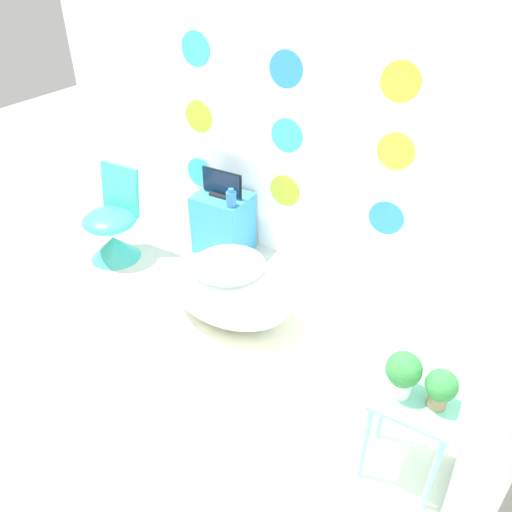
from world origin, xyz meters
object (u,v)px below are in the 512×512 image
Objects in this scene: bathtub at (229,289)px; tv at (222,185)px; potted_plant_right at (441,387)px; vase at (231,199)px; chair at (113,231)px; potted_plant_left at (403,372)px.

bathtub is 1.02m from tv.
potted_plant_right reaches higher than tv.
vase is (-0.38, 0.63, 0.38)m from bathtub.
vase is at bearing 121.25° from bathtub.
tv is at bearing 144.65° from vase.
potted_plant_right is (1.61, -0.61, 0.46)m from bathtub.
tv is 1.78× the size of potted_plant_right.
tv is at bearing 147.73° from potted_plant_right.
potted_plant_right is (2.94, -0.78, 0.45)m from chair.
tv reaches higher than bathtub.
tv reaches higher than vase.
potted_plant_left reaches higher than tv.
tv is 1.54× the size of potted_plant_left.
potted_plant_right reaches higher than bathtub.
bathtub is 1.22× the size of chair.
bathtub is 4.52× the size of potted_plant_right.
tv is 2.56m from potted_plant_right.
tv is at bearing 126.42° from bathtub.
tv is (0.78, 0.59, 0.40)m from chair.
potted_plant_right is (0.18, 0.02, -0.02)m from potted_plant_left.
potted_plant_left is 0.18m from potted_plant_right.
vase reaches higher than bathtub.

